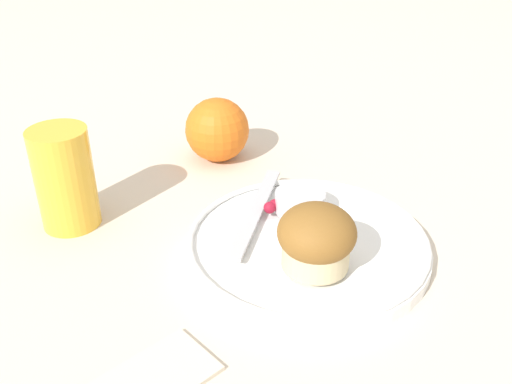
# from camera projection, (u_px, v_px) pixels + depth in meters

# --- Properties ---
(ground_plane) EXTENTS (3.00, 3.00, 0.00)m
(ground_plane) POSITION_uv_depth(u_px,v_px,m) (293.00, 237.00, 0.60)
(ground_plane) COLOR beige
(plate) EXTENTS (0.24, 0.24, 0.02)m
(plate) POSITION_uv_depth(u_px,v_px,m) (307.00, 244.00, 0.57)
(plate) COLOR white
(plate) RESTS_ON ground_plane
(muffin) EXTENTS (0.07, 0.07, 0.06)m
(muffin) POSITION_uv_depth(u_px,v_px,m) (316.00, 238.00, 0.51)
(muffin) COLOR beige
(muffin) RESTS_ON plate
(cream_ramekin) EXTENTS (0.05, 0.05, 0.02)m
(cream_ramekin) POSITION_uv_depth(u_px,v_px,m) (300.00, 200.00, 0.60)
(cream_ramekin) COLOR silver
(cream_ramekin) RESTS_ON plate
(berry_pair) EXTENTS (0.03, 0.01, 0.01)m
(berry_pair) POSITION_uv_depth(u_px,v_px,m) (274.00, 206.00, 0.60)
(berry_pair) COLOR maroon
(berry_pair) RESTS_ON plate
(butter_knife) EXTENTS (0.16, 0.11, 0.00)m
(butter_knife) POSITION_uv_depth(u_px,v_px,m) (256.00, 210.00, 0.60)
(butter_knife) COLOR #B7B7BC
(butter_knife) RESTS_ON plate
(orange_fruit) EXTENTS (0.08, 0.08, 0.08)m
(orange_fruit) POSITION_uv_depth(u_px,v_px,m) (217.00, 130.00, 0.74)
(orange_fruit) COLOR orange
(orange_fruit) RESTS_ON ground_plane
(juice_glass) EXTENTS (0.06, 0.06, 0.11)m
(juice_glass) POSITION_uv_depth(u_px,v_px,m) (65.00, 179.00, 0.60)
(juice_glass) COLOR gold
(juice_glass) RESTS_ON ground_plane
(folded_napkin) EXTENTS (0.10, 0.06, 0.01)m
(folded_napkin) POSITION_uv_depth(u_px,v_px,m) (147.00, 381.00, 0.43)
(folded_napkin) COLOR beige
(folded_napkin) RESTS_ON ground_plane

